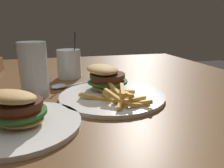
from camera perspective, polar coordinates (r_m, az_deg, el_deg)
dining_table at (r=0.65m, az=-8.38°, el=-9.07°), size 1.48×1.33×0.72m
meal_plate_near at (r=0.62m, az=-0.70°, el=-0.80°), size 0.29×0.29×0.09m
beer_glass at (r=0.64m, az=-19.74°, el=3.24°), size 0.08×0.08×0.15m
juice_glass at (r=0.83m, az=-11.14°, el=4.91°), size 0.09×0.09×0.17m
spoon at (r=0.71m, az=-13.13°, el=-0.48°), size 0.09×0.15×0.01m
meal_plate_far at (r=0.47m, az=-23.09°, el=-7.70°), size 0.24×0.24×0.09m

